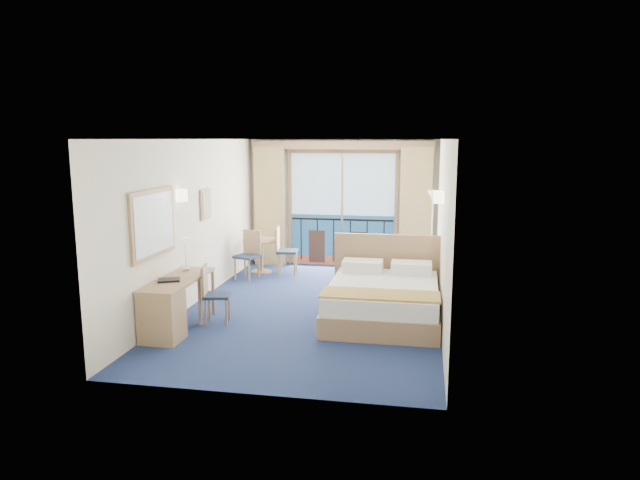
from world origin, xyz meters
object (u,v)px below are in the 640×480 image
Objects in this scene: table_chair_a at (283,247)px; desk at (166,309)px; armchair at (412,270)px; bed at (384,298)px; desk_chair at (212,291)px; round_table at (261,248)px; nightstand at (424,281)px; table_chair_b at (249,252)px; floor_lamp at (432,212)px.

desk is at bearing 164.12° from table_chair_a.
desk is 1.65× the size of table_chair_a.
table_chair_a reaches higher than armchair.
bed reaches higher than armchair.
round_table is at bearing -8.43° from desk_chair.
table_chair_a is at bearing -16.56° from desk_chair.
table_chair_b reaches higher than nightstand.
round_table is (-3.06, 0.89, 0.14)m from armchair.
armchair is 1.11× the size of round_table.
bed is at bearing -44.36° from round_table.
table_chair_b is (-0.28, 2.75, 0.04)m from desk_chair.
desk_chair is at bearing -133.91° from floor_lamp.
armchair is 3.19m from round_table.
floor_lamp is 3.63m from table_chair_b.
bed is 3.48m from table_chair_b.
desk_chair reaches higher than nightstand.
table_chair_b is (-2.77, 2.09, 0.21)m from bed.
bed is 3.20m from desk.
table_chair_b is (-3.15, 0.36, 0.15)m from armchair.
table_chair_a is at bearing 80.77° from desk.
desk_chair is at bearing -165.31° from bed.
table_chair_a is (-2.95, -0.08, -0.77)m from floor_lamp.
floor_lamp reaches higher than armchair.
floor_lamp is 1.83× the size of table_chair_b.
floor_lamp is at bearing -119.84° from armchair.
round_table is (0.19, 4.03, 0.11)m from desk.
desk_chair is (-2.87, -2.39, 0.11)m from armchair.
table_chair_a is (0.27, 3.27, 0.05)m from desk_chair.
desk is at bearing 141.35° from desk_chair.
table_chair_b is at bearing -16.10° from armchair.
table_chair_b is at bearing -5.97° from desk_chair.
round_table is (-0.19, 3.28, 0.03)m from desk_chair.
bed is 2.47× the size of desk_chair.
bed is at bearing 68.06° from armchair.
round_table is at bearing 135.64° from bed.
desk is 1.66× the size of table_chair_b.
armchair is 3.17m from table_chair_b.
table_chair_b is at bearing 126.70° from table_chair_a.
armchair is 0.89× the size of table_chair_b.
bed is 3.44m from table_chair_a.
desk is 1.81× the size of desk_chair.
bed is 3.68× the size of nightstand.
table_chair_a is 0.76m from table_chair_b.
round_table is at bearing 87.34° from desk.
desk_chair reaches higher than armchair.
round_table is 0.47m from table_chair_a.
nightstand is 0.69× the size of armchair.
floor_lamp is 3.50m from round_table.
table_chair_b reaches higher than armchair.
table_chair_b is (-3.50, -0.60, -0.78)m from floor_lamp.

